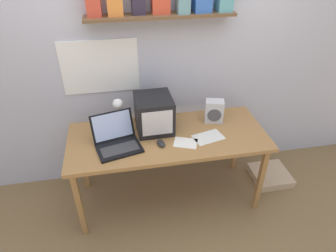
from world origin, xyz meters
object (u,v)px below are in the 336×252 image
corner_desk (168,141)px  juice_glass (98,132)px  computer_mouse (161,143)px  laptop (116,138)px  open_notebook (208,137)px  desk_lamp (118,109)px  floor_cushion (270,175)px  space_heater (214,111)px  loose_paper_near_laptop (186,143)px  crt_monitor (154,113)px

corner_desk → juice_glass: (-0.59, 0.09, 0.12)m
juice_glass → computer_mouse: size_ratio=1.02×
laptop → open_notebook: size_ratio=1.45×
desk_lamp → floor_cushion: size_ratio=0.81×
space_heater → open_notebook: space_heater is taller
juice_glass → loose_paper_near_laptop: size_ratio=0.51×
laptop → open_notebook: bearing=-16.4°
desk_lamp → corner_desk: bearing=-24.2°
desk_lamp → floor_cushion: 1.78m
juice_glass → space_heater: space_heater is taller
juice_glass → crt_monitor: bearing=4.9°
corner_desk → desk_lamp: bearing=156.0°
juice_glass → floor_cushion: (1.71, -0.04, -0.76)m
space_heater → loose_paper_near_laptop: (-0.33, -0.28, -0.10)m
floor_cushion → desk_lamp: bearing=175.0°
desk_lamp → laptop: bearing=-100.1°
laptop → computer_mouse: (0.36, -0.07, -0.05)m
laptop → space_heater: 0.92m
space_heater → loose_paper_near_laptop: 0.45m
open_notebook → desk_lamp: bearing=160.0°
desk_lamp → space_heater: (0.86, -0.03, -0.10)m
laptop → juice_glass: 0.20m
desk_lamp → computer_mouse: desk_lamp is taller
desk_lamp → juice_glass: bearing=-155.0°
juice_glass → open_notebook: 0.95m
open_notebook → floor_cushion: 1.07m
open_notebook → floor_cushion: bearing=9.8°
crt_monitor → juice_glass: (-0.49, -0.04, -0.10)m
laptop → space_heater: (0.90, 0.20, 0.04)m
computer_mouse → open_notebook: bearing=4.1°
space_heater → open_notebook: 0.29m
laptop → desk_lamp: bearing=66.6°
crt_monitor → laptop: bearing=-153.5°
corner_desk → desk_lamp: 0.52m
open_notebook → space_heater: bearing=63.4°
space_heater → open_notebook: (-0.12, -0.24, -0.10)m
crt_monitor → juice_glass: 0.50m
crt_monitor → floor_cushion: 1.50m
computer_mouse → open_notebook: size_ratio=0.40×
juice_glass → floor_cushion: juice_glass is taller
laptop → juice_glass: (-0.15, 0.14, -0.01)m
space_heater → loose_paper_near_laptop: bearing=-124.1°
computer_mouse → space_heater: bearing=26.7°
juice_glass → space_heater: size_ratio=0.56×
corner_desk → laptop: size_ratio=4.12×
open_notebook → loose_paper_near_laptop: (-0.21, -0.04, 0.00)m
laptop → loose_paper_near_laptop: 0.58m
desk_lamp → juice_glass: 0.26m
juice_glass → open_notebook: bearing=-11.0°
laptop → loose_paper_near_laptop: bearing=-21.8°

